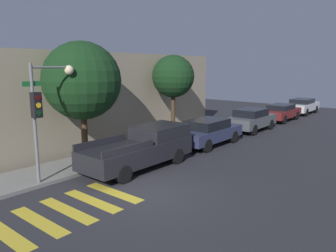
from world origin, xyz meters
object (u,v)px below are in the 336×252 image
at_px(pickup_truck, 143,147).
at_px(sedan_near_corner, 208,131).
at_px(sedan_middle, 251,119).
at_px(sedan_far_end, 281,112).
at_px(tree_midblock, 173,77).
at_px(sedan_tail_of_row, 302,106).
at_px(traffic_light_pole, 44,101).
at_px(tree_near_corner, 82,81).

distance_m(pickup_truck, sedan_near_corner, 5.28).
xyz_separation_m(sedan_middle, sedan_far_end, (5.49, 0.00, -0.07)).
distance_m(sedan_far_end, tree_midblock, 11.60).
relative_size(pickup_truck, tree_midblock, 1.05).
distance_m(sedan_near_corner, sedan_far_end, 10.93).
relative_size(pickup_truck, sedan_tail_of_row, 1.14).
height_order(traffic_light_pole, sedan_tail_of_row, traffic_light_pole).
bearing_deg(pickup_truck, sedan_near_corner, -0.00).
height_order(sedan_middle, tree_midblock, tree_midblock).
bearing_deg(sedan_middle, pickup_truck, 180.00).
bearing_deg(sedan_near_corner, traffic_light_pole, 172.06).
relative_size(sedan_far_end, tree_midblock, 0.89).
xyz_separation_m(pickup_truck, sedan_tail_of_row, (21.49, -0.00, -0.12)).
height_order(pickup_truck, sedan_far_end, pickup_truck).
relative_size(traffic_light_pole, sedan_middle, 1.04).
bearing_deg(pickup_truck, sedan_far_end, -0.00).
bearing_deg(sedan_far_end, sedan_tail_of_row, 0.00).
height_order(traffic_light_pole, tree_near_corner, tree_near_corner).
distance_m(sedan_middle, tree_midblock, 6.68).
bearing_deg(sedan_far_end, tree_midblock, 166.75).
relative_size(tree_near_corner, tree_midblock, 1.09).
bearing_deg(sedan_tail_of_row, pickup_truck, 180.00).
bearing_deg(tree_near_corner, tree_midblock, 0.00).
xyz_separation_m(pickup_truck, sedan_middle, (10.73, -0.00, -0.08)).
distance_m(sedan_near_corner, tree_midblock, 3.94).
distance_m(sedan_near_corner, sedan_tail_of_row, 16.21).
bearing_deg(sedan_near_corner, sedan_far_end, 0.00).
bearing_deg(tree_near_corner, traffic_light_pole, -153.49).
distance_m(sedan_middle, sedan_tail_of_row, 10.77).
relative_size(pickup_truck, tree_near_corner, 0.96).
distance_m(traffic_light_pole, tree_midblock, 9.22).
xyz_separation_m(sedan_far_end, sedan_tail_of_row, (5.28, 0.00, 0.03)).
xyz_separation_m(sedan_near_corner, tree_near_corner, (-6.46, 2.56, 2.96)).
distance_m(traffic_light_pole, pickup_truck, 4.59).
distance_m(sedan_near_corner, sedan_middle, 5.45).
height_order(traffic_light_pole, sedan_near_corner, traffic_light_pole).
bearing_deg(sedan_near_corner, pickup_truck, 180.00).
relative_size(sedan_middle, tree_midblock, 0.85).
distance_m(sedan_middle, sedan_far_end, 5.49).
bearing_deg(sedan_middle, sedan_tail_of_row, 0.00).
relative_size(sedan_near_corner, sedan_middle, 1.06).
xyz_separation_m(sedan_middle, tree_near_corner, (-11.91, 2.56, 2.94)).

